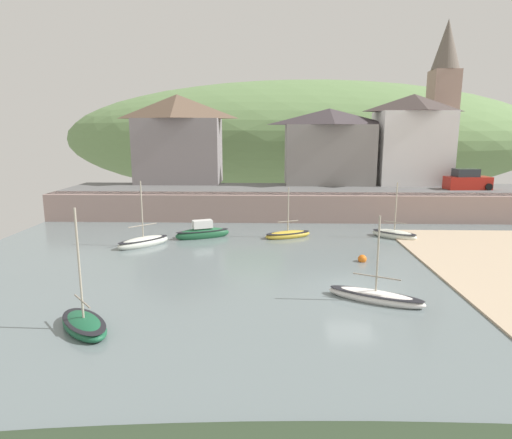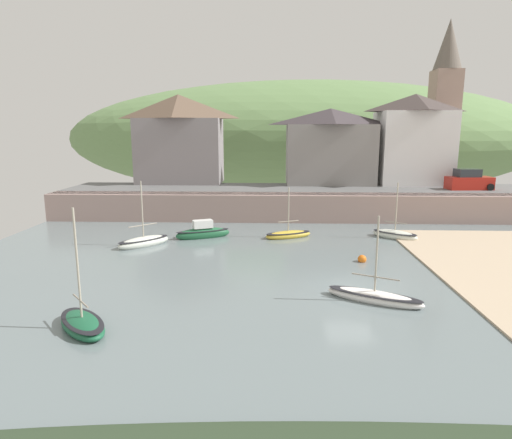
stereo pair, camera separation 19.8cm
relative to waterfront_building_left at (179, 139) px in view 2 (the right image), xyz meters
The scene contains 15 objects.
ground 38.59m from the waterfront_building_left, 66.27° to the right, with size 48.00×41.00×0.61m.
quay_seawall 16.87m from the waterfront_building_left, 29.01° to the right, with size 48.00×9.40×2.40m.
hillside_backdrop 33.76m from the waterfront_building_left, 62.71° to the left, with size 80.00×44.00×18.89m.
waterfront_building_left is the anchor object (origin of this frame).
waterfront_building_centre 15.81m from the waterfront_building_left, ahead, with size 9.24×5.93×7.73m.
waterfront_building_right 24.34m from the waterfront_building_left, ahead, with size 7.45×6.04×9.15m.
church_with_spire 29.29m from the waterfront_building_left, ahead, with size 3.00×3.00×17.24m.
sailboat_white_hull 31.52m from the waterfront_building_left, 61.69° to the right, with size 4.50×2.97×4.21m.
rowboat_small_beached 18.68m from the waterfront_building_left, 87.00° to the right, with size 3.56×3.57×4.70m.
sailboat_tall_mast 24.81m from the waterfront_building_left, 37.38° to the right, with size 3.48×3.08×4.32m.
sailboat_far_left 31.33m from the waterfront_building_left, 85.80° to the right, with size 3.21×3.39×5.10m.
dinghy_open_wooden 16.99m from the waterfront_building_left, 72.64° to the right, with size 4.16×2.55×1.56m.
motorboat_with_cabin 19.53m from the waterfront_building_left, 52.91° to the right, with size 3.79×2.50×3.91m.
parked_car_near_slipway 29.03m from the waterfront_building_left, ahead, with size 4.23×2.03×1.95m.
mooring_buoy 26.66m from the waterfront_building_left, 53.54° to the right, with size 0.53×0.53×0.53m.
Camera 2 is at (-4.11, -21.37, 7.76)m, focal length 30.76 mm.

